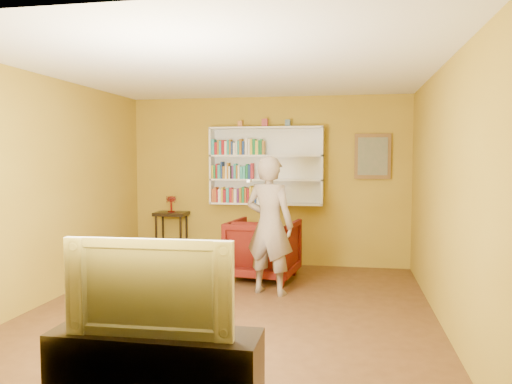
# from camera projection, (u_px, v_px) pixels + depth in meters

# --- Properties ---
(room_shell) EXTENTS (5.30, 5.80, 2.88)m
(room_shell) POSITION_uv_depth(u_px,v_px,m) (232.00, 221.00, 5.63)
(room_shell) COLOR #4E3019
(room_shell) RESTS_ON ground
(bookshelf) EXTENTS (1.80, 0.29, 1.23)m
(bookshelf) POSITION_uv_depth(u_px,v_px,m) (267.00, 166.00, 7.95)
(bookshelf) COLOR white
(bookshelf) RESTS_ON room_shell
(books_row_lower) EXTENTS (1.07, 0.19, 0.27)m
(books_row_lower) POSITION_uv_depth(u_px,v_px,m) (245.00, 195.00, 7.94)
(books_row_lower) COLOR #B25123
(books_row_lower) RESTS_ON bookshelf
(books_row_middle) EXTENTS (0.67, 0.19, 0.27)m
(books_row_middle) POSITION_uv_depth(u_px,v_px,m) (233.00, 172.00, 7.95)
(books_row_middle) COLOR gold
(books_row_middle) RESTS_ON bookshelf
(books_row_upper) EXTENTS (0.84, 0.19, 0.25)m
(books_row_upper) POSITION_uv_depth(u_px,v_px,m) (238.00, 148.00, 7.91)
(books_row_upper) COLOR teal
(books_row_upper) RESTS_ON bookshelf
(ornament_left) EXTENTS (0.07, 0.07, 0.10)m
(ornament_left) POSITION_uv_depth(u_px,v_px,m) (240.00, 124.00, 7.92)
(ornament_left) COLOR #C37137
(ornament_left) RESTS_ON bookshelf
(ornament_centre) EXTENTS (0.09, 0.09, 0.12)m
(ornament_centre) POSITION_uv_depth(u_px,v_px,m) (265.00, 123.00, 7.85)
(ornament_centre) COLOR #9E343A
(ornament_centre) RESTS_ON bookshelf
(ornament_right) EXTENTS (0.08, 0.08, 0.11)m
(ornament_right) POSITION_uv_depth(u_px,v_px,m) (288.00, 123.00, 7.78)
(ornament_right) COLOR #456174
(ornament_right) RESTS_ON bookshelf
(framed_painting) EXTENTS (0.55, 0.05, 0.70)m
(framed_painting) POSITION_uv_depth(u_px,v_px,m) (373.00, 156.00, 7.69)
(framed_painting) COLOR brown
(framed_painting) RESTS_ON room_shell
(console_table) EXTENTS (0.52, 0.39, 0.84)m
(console_table) POSITION_uv_depth(u_px,v_px,m) (171.00, 221.00, 8.14)
(console_table) COLOR black
(console_table) RESTS_ON ground
(ruby_lustre) EXTENTS (0.16, 0.16, 0.26)m
(ruby_lustre) POSITION_uv_depth(u_px,v_px,m) (171.00, 201.00, 8.12)
(ruby_lustre) COLOR maroon
(ruby_lustre) RESTS_ON console_table
(armchair) EXTENTS (1.03, 1.05, 0.86)m
(armchair) POSITION_uv_depth(u_px,v_px,m) (263.00, 249.00, 7.10)
(armchair) COLOR #420504
(armchair) RESTS_ON ground
(person) EXTENTS (0.73, 0.58, 1.75)m
(person) POSITION_uv_depth(u_px,v_px,m) (269.00, 225.00, 6.30)
(person) COLOR #796859
(person) RESTS_ON ground
(game_remote) EXTENTS (0.04, 0.15, 0.04)m
(game_remote) POSITION_uv_depth(u_px,v_px,m) (249.00, 181.00, 6.10)
(game_remote) COLOR white
(game_remote) RESTS_ON person
(tv_cabinet) EXTENTS (1.48, 0.44, 0.53)m
(tv_cabinet) POSITION_uv_depth(u_px,v_px,m) (155.00, 368.00, 3.48)
(tv_cabinet) COLOR black
(tv_cabinet) RESTS_ON ground
(television) EXTENTS (1.17, 0.19, 0.67)m
(television) POSITION_uv_depth(u_px,v_px,m) (154.00, 284.00, 3.44)
(television) COLOR black
(television) RESTS_ON tv_cabinet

